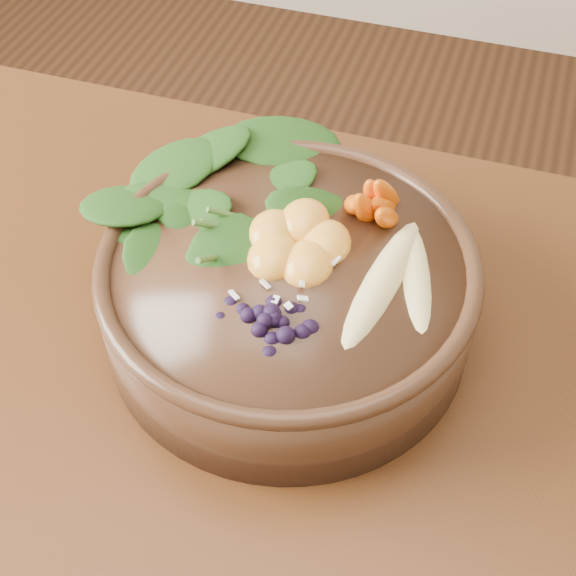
% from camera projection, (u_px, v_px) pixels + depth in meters
% --- Properties ---
extents(dining_table, '(1.60, 0.90, 0.75)m').
position_uv_depth(dining_table, '(118.00, 494.00, 0.71)').
color(dining_table, '#331C0C').
rests_on(dining_table, ground).
extents(stoneware_bowl, '(0.33, 0.33, 0.09)m').
position_uv_depth(stoneware_bowl, '(288.00, 296.00, 0.69)').
color(stoneware_bowl, '#3D2617').
rests_on(stoneware_bowl, dining_table).
extents(kale_heap, '(0.22, 0.20, 0.05)m').
position_uv_depth(kale_heap, '(253.00, 178.00, 0.69)').
color(kale_heap, '#224C16').
rests_on(kale_heap, stoneware_bowl).
extents(carrot_cluster, '(0.07, 0.07, 0.09)m').
position_uv_depth(carrot_cluster, '(380.00, 167.00, 0.67)').
color(carrot_cluster, '#D85D04').
rests_on(carrot_cluster, stoneware_bowl).
extents(banana_halves, '(0.09, 0.18, 0.03)m').
position_uv_depth(banana_halves, '(401.00, 265.00, 0.63)').
color(banana_halves, '#E0CC84').
rests_on(banana_halves, stoneware_bowl).
extents(mandarin_cluster, '(0.10, 0.11, 0.04)m').
position_uv_depth(mandarin_cluster, '(297.00, 230.00, 0.66)').
color(mandarin_cluster, orange).
rests_on(mandarin_cluster, stoneware_bowl).
extents(blueberry_pile, '(0.15, 0.12, 0.04)m').
position_uv_depth(blueberry_pile, '(269.00, 303.00, 0.60)').
color(blueberry_pile, black).
rests_on(blueberry_pile, stoneware_bowl).
extents(coconut_flakes, '(0.10, 0.08, 0.01)m').
position_uv_depth(coconut_flakes, '(284.00, 277.00, 0.64)').
color(coconut_flakes, white).
rests_on(coconut_flakes, stoneware_bowl).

